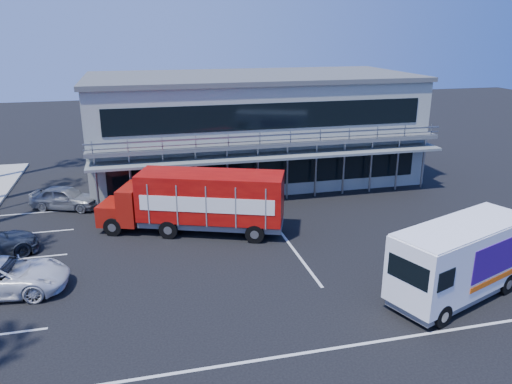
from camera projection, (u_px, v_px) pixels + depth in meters
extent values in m
plane|color=black|center=(264.00, 272.00, 22.26)|extent=(120.00, 120.00, 0.00)
cube|color=gray|center=(252.00, 128.00, 35.67)|extent=(22.00, 10.00, 7.00)
cube|color=#515454|center=(251.00, 76.00, 34.53)|extent=(22.40, 10.40, 0.30)
cube|color=#515454|center=(273.00, 144.00, 30.48)|extent=(22.00, 1.20, 0.25)
cube|color=gray|center=(275.00, 138.00, 29.81)|extent=(22.00, 0.08, 0.90)
cube|color=slate|center=(274.00, 156.00, 30.42)|extent=(22.00, 1.80, 0.15)
cube|color=black|center=(270.00, 173.00, 31.64)|extent=(20.00, 0.06, 1.60)
cube|color=black|center=(270.00, 116.00, 30.51)|extent=(20.00, 0.06, 1.60)
cube|color=maroon|center=(115.00, 212.00, 26.84)|extent=(1.97, 2.43, 1.12)
cube|color=maroon|center=(132.00, 204.00, 26.56)|extent=(1.70, 2.51, 1.96)
cube|color=black|center=(131.00, 194.00, 26.38)|extent=(0.75, 1.87, 0.65)
cube|color=#B6120B|center=(211.00, 196.00, 25.87)|extent=(7.81, 4.84, 2.43)
cube|color=slate|center=(212.00, 222.00, 26.32)|extent=(7.68, 4.52, 0.28)
cube|color=white|center=(206.00, 205.00, 24.79)|extent=(6.43, 2.48, 0.79)
cube|color=white|center=(215.00, 191.00, 27.01)|extent=(6.43, 2.48, 0.79)
cylinder|color=black|center=(113.00, 227.00, 25.98)|extent=(1.01, 0.61, 0.97)
cylinder|color=black|center=(127.00, 213.00, 27.92)|extent=(1.01, 0.61, 0.97)
cylinder|color=black|center=(169.00, 230.00, 25.63)|extent=(1.01, 0.61, 0.97)
cylinder|color=black|center=(179.00, 215.00, 27.57)|extent=(1.01, 0.61, 0.97)
cylinder|color=black|center=(255.00, 234.00, 25.11)|extent=(1.01, 0.61, 0.97)
cylinder|color=black|center=(260.00, 219.00, 27.05)|extent=(1.01, 0.61, 0.97)
cube|color=white|center=(461.00, 257.00, 19.62)|extent=(6.77, 4.32, 2.56)
cube|color=slate|center=(456.00, 289.00, 20.07)|extent=(6.46, 4.02, 0.32)
cube|color=black|center=(408.00, 272.00, 17.82)|extent=(0.69, 1.71, 0.87)
cube|color=white|center=(465.00, 226.00, 19.21)|extent=(6.64, 4.23, 0.07)
cube|color=#340D76|center=(499.00, 258.00, 19.09)|extent=(3.10, 1.19, 1.37)
cube|color=#340D76|center=(448.00, 239.00, 20.83)|extent=(3.10, 1.19, 1.37)
cube|color=#F2590C|center=(495.00, 279.00, 19.37)|extent=(3.09, 1.18, 0.23)
cylinder|color=black|center=(442.00, 316.00, 18.05)|extent=(0.92, 0.57, 0.88)
cylinder|color=black|center=(399.00, 293.00, 19.57)|extent=(0.92, 0.57, 0.88)
cylinder|color=black|center=(506.00, 284.00, 20.32)|extent=(0.92, 0.57, 0.88)
cylinder|color=black|center=(464.00, 266.00, 21.84)|extent=(0.92, 0.57, 0.88)
imported|color=silver|center=(2.00, 276.00, 20.30)|extent=(5.43, 2.95, 1.44)
imported|color=slate|center=(65.00, 197.00, 29.84)|extent=(4.39, 3.01, 1.39)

